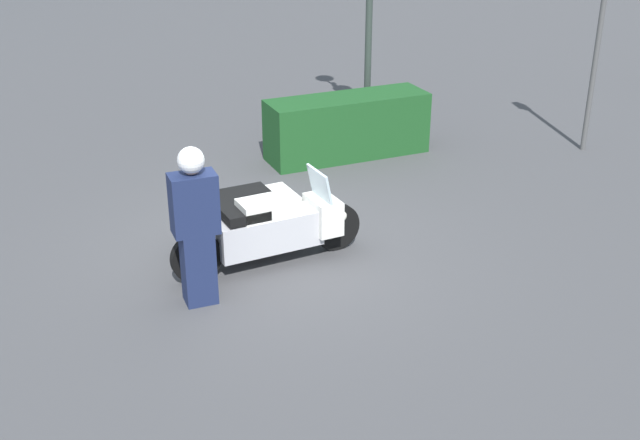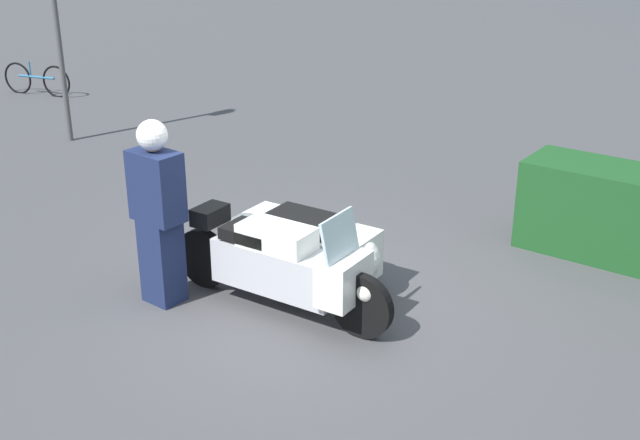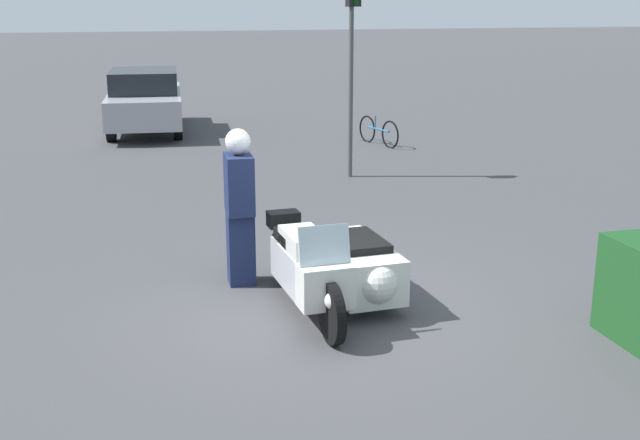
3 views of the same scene
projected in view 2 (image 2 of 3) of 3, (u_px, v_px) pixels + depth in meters
The scene contains 4 objects.
ground_plane at pixel (305, 303), 8.04m from camera, with size 160.00×160.00×0.00m, color #424244.
police_motorcycle at pixel (301, 255), 8.02m from camera, with size 2.52×1.26×1.15m.
officer_rider at pixel (158, 209), 7.73m from camera, with size 0.52×0.33×1.87m.
bicycle_parked at pixel (37, 80), 16.16m from camera, with size 1.55×0.47×0.69m.
Camera 2 is at (4.35, -5.64, 3.82)m, focal length 45.00 mm.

